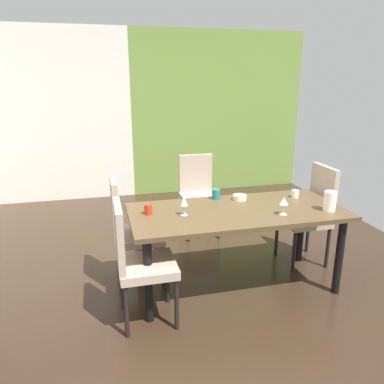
{
  "coord_description": "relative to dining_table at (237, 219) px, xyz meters",
  "views": [
    {
      "loc": [
        -0.6,
        -2.97,
        1.87
      ],
      "look_at": [
        0.22,
        0.28,
        0.85
      ],
      "focal_mm": 35.0,
      "sensor_mm": 36.0,
      "label": 1
    }
  ],
  "objects": [
    {
      "name": "chair_head_far",
      "position": [
        0.0,
        1.35,
        -0.12
      ],
      "size": [
        0.44,
        0.45,
        0.97
      ],
      "rotation": [
        0.0,
        0.0,
        3.14
      ],
      "color": "tan",
      "rests_on": "ground_plane"
    },
    {
      "name": "ground_plane",
      "position": [
        -0.55,
        0.05,
        -0.68
      ],
      "size": [
        5.68,
        6.35,
        0.02
      ],
      "primitive_type": "cube",
      "color": "#312217"
    },
    {
      "name": "cup_corner",
      "position": [
        -0.09,
        0.35,
        0.14
      ],
      "size": [
        0.08,
        0.08,
        0.1
      ],
      "primitive_type": "cylinder",
      "color": "#21716B",
      "rests_on": "dining_table"
    },
    {
      "name": "serving_bowl_rear",
      "position": [
        0.12,
        0.26,
        0.11
      ],
      "size": [
        0.13,
        0.13,
        0.05
      ],
      "primitive_type": "cylinder",
      "color": "beige",
      "rests_on": "dining_table"
    },
    {
      "name": "chair_left_near",
      "position": [
        -0.93,
        -0.3,
        -0.12
      ],
      "size": [
        0.44,
        0.44,
        0.99
      ],
      "rotation": [
        0.0,
        0.0,
        -1.57
      ],
      "color": "tan",
      "rests_on": "ground_plane"
    },
    {
      "name": "cup_near_shelf",
      "position": [
        0.67,
        0.2,
        0.12
      ],
      "size": [
        0.07,
        0.07,
        0.08
      ],
      "primitive_type": "cylinder",
      "color": "white",
      "rests_on": "dining_table"
    },
    {
      "name": "wine_glass_left",
      "position": [
        0.33,
        -0.21,
        0.2
      ],
      "size": [
        0.08,
        0.08,
        0.15
      ],
      "color": "silver",
      "rests_on": "dining_table"
    },
    {
      "name": "dining_table",
      "position": [
        0.0,
        0.0,
        0.0
      ],
      "size": [
        1.9,
        0.86,
        0.76
      ],
      "color": "brown",
      "rests_on": "ground_plane"
    },
    {
      "name": "wine_glass_east",
      "position": [
        -0.49,
        -0.02,
        0.21
      ],
      "size": [
        0.07,
        0.07,
        0.17
      ],
      "color": "silver",
      "rests_on": "dining_table"
    },
    {
      "name": "cup_right",
      "position": [
        -0.78,
        0.08,
        0.13
      ],
      "size": [
        0.07,
        0.07,
        0.09
      ],
      "primitive_type": "cylinder",
      "color": "red",
      "rests_on": "dining_table"
    },
    {
      "name": "back_panel_interior",
      "position": [
        -2.01,
        3.17,
        0.64
      ],
      "size": [
        2.78,
        0.1,
        2.62
      ],
      "primitive_type": "cube",
      "color": "silver",
      "rests_on": "ground_plane"
    },
    {
      "name": "pitcher_center",
      "position": [
        0.77,
        -0.22,
        0.18
      ],
      "size": [
        0.12,
        0.11,
        0.18
      ],
      "color": "white",
      "rests_on": "dining_table"
    },
    {
      "name": "garden_window_panel",
      "position": [
        0.84,
        3.17,
        0.64
      ],
      "size": [
        2.9,
        0.1,
        2.62
      ],
      "primitive_type": "cube",
      "color": "olive",
      "rests_on": "ground_plane"
    },
    {
      "name": "chair_right_far",
      "position": [
        0.93,
        0.3,
        -0.1
      ],
      "size": [
        0.44,
        0.44,
        1.03
      ],
      "rotation": [
        0.0,
        0.0,
        1.57
      ],
      "color": "tan",
      "rests_on": "ground_plane"
    },
    {
      "name": "chair_left_far",
      "position": [
        -0.94,
        0.3,
        -0.1
      ],
      "size": [
        0.44,
        0.44,
        1.03
      ],
      "rotation": [
        0.0,
        0.0,
        -1.57
      ],
      "color": "tan",
      "rests_on": "ground_plane"
    }
  ]
}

